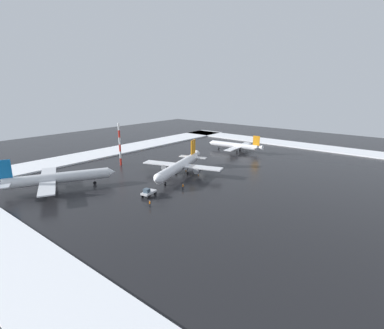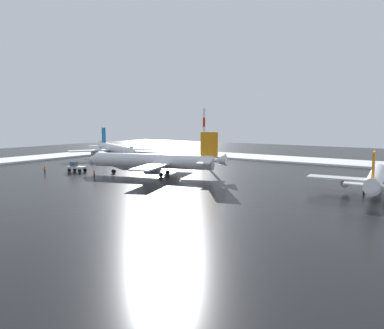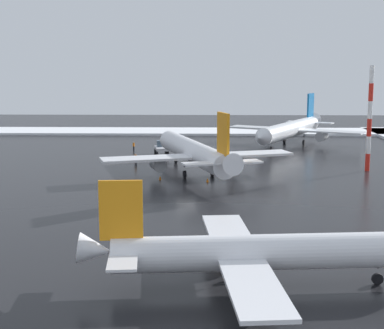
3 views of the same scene
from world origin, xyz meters
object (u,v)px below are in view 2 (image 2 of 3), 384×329
(traffic_cone_mid_line, at_px, (156,179))
(antenna_mast, at_px, (204,136))
(airplane_parked_starboard, at_px, (114,149))
(airplane_parked_portside, at_px, (156,161))
(pushback_tug, at_px, (76,167))
(ground_crew_mid_apron, at_px, (45,169))
(airplane_foreground_jet, at_px, (376,178))
(ground_crew_beside_wing, at_px, (94,173))
(traffic_cone_near_nose, at_px, (180,175))

(traffic_cone_mid_line, bearing_deg, antenna_mast, -75.58)
(airplane_parked_starboard, height_order, traffic_cone_mid_line, airplane_parked_starboard)
(airplane_parked_portside, height_order, pushback_tug, airplane_parked_portside)
(antenna_mast, height_order, traffic_cone_mid_line, antenna_mast)
(airplane_parked_starboard, bearing_deg, ground_crew_mid_apron, -47.78)
(airplane_foreground_jet, bearing_deg, ground_crew_mid_apron, 98.82)
(airplane_parked_starboard, height_order, ground_crew_beside_wing, airplane_parked_starboard)
(airplane_parked_portside, xyz_separation_m, antenna_mast, (3.95, -26.60, 4.69))
(pushback_tug, bearing_deg, airplane_parked_starboard, -73.61)
(pushback_tug, bearing_deg, traffic_cone_mid_line, 173.28)
(ground_crew_beside_wing, xyz_separation_m, traffic_cone_mid_line, (-13.78, -5.15, -0.70))
(traffic_cone_near_nose, bearing_deg, ground_crew_beside_wing, 38.02)
(antenna_mast, relative_size, traffic_cone_near_nose, 29.27)
(airplane_foreground_jet, relative_size, antenna_mast, 1.70)
(ground_crew_beside_wing, distance_m, traffic_cone_mid_line, 14.73)
(airplane_foreground_jet, distance_m, airplane_parked_starboard, 79.53)
(airplane_foreground_jet, relative_size, traffic_cone_near_nose, 49.66)
(airplane_parked_portside, bearing_deg, ground_crew_beside_wing, 27.97)
(airplane_parked_portside, xyz_separation_m, traffic_cone_near_nose, (-5.57, -1.93, -3.09))
(airplane_parked_starboard, xyz_separation_m, pushback_tug, (-13.06, 25.45, -2.05))
(ground_crew_beside_wing, bearing_deg, traffic_cone_near_nose, -148.43)
(airplane_parked_starboard, bearing_deg, traffic_cone_near_nose, 3.45)
(ground_crew_beside_wing, distance_m, traffic_cone_near_nose, 19.33)
(antenna_mast, relative_size, traffic_cone_mid_line, 29.27)
(ground_crew_mid_apron, distance_m, antenna_mast, 44.62)
(airplane_parked_portside, relative_size, ground_crew_beside_wing, 19.53)
(pushback_tug, xyz_separation_m, traffic_cone_mid_line, (-24.30, -1.72, -1.01))
(airplane_parked_starboard, xyz_separation_m, ground_crew_mid_apron, (-8.40, 31.11, -2.36))
(airplane_foreground_jet, height_order, ground_crew_beside_wing, airplane_foreground_jet)
(antenna_mast, xyz_separation_m, traffic_cone_mid_line, (-8.08, 31.42, -7.77))
(pushback_tug, bearing_deg, airplane_parked_portside, -172.82)
(airplane_parked_portside, distance_m, airplane_parked_starboard, 38.24)
(airplane_foreground_jet, height_order, airplane_parked_starboard, airplane_parked_starboard)
(ground_crew_mid_apron, distance_m, traffic_cone_mid_line, 29.89)
(airplane_parked_portside, xyz_separation_m, traffic_cone_mid_line, (-4.13, 4.81, -3.09))
(ground_crew_mid_apron, relative_size, traffic_cone_near_nose, 3.11)
(airplane_parked_portside, xyz_separation_m, ground_crew_mid_apron, (24.83, 12.19, -2.39))
(antenna_mast, bearing_deg, airplane_parked_starboard, 14.70)
(antenna_mast, bearing_deg, traffic_cone_mid_line, 104.42)
(airplane_parked_starboard, relative_size, pushback_tug, 6.39)
(antenna_mast, bearing_deg, airplane_parked_portside, 98.44)
(airplane_foreground_jet, xyz_separation_m, antenna_mast, (49.16, -20.75, 5.37))
(airplane_parked_starboard, distance_m, traffic_cone_near_nose, 42.46)
(airplane_parked_starboard, xyz_separation_m, ground_crew_beside_wing, (-23.58, 28.88, -2.36))
(ground_crew_mid_apron, bearing_deg, airplane_parked_portside, -107.82)
(antenna_mast, bearing_deg, traffic_cone_near_nose, 111.09)
(ground_crew_beside_wing, bearing_deg, traffic_cone_mid_line, -165.96)
(airplane_parked_starboard, xyz_separation_m, traffic_cone_near_nose, (-38.80, 16.99, -3.06))
(pushback_tug, bearing_deg, traffic_cone_near_nose, -172.56)
(airplane_parked_portside, height_order, traffic_cone_near_nose, airplane_parked_portside)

